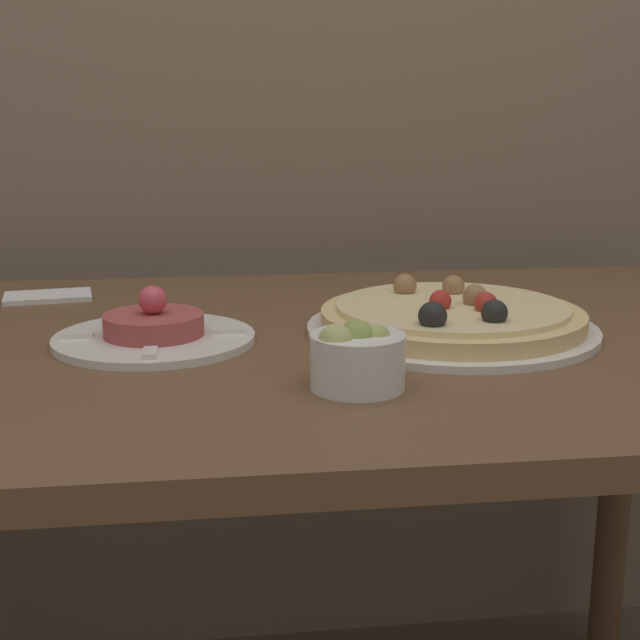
# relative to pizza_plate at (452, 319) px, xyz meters

# --- Properties ---
(dining_table) EXTENTS (1.32, 0.87, 0.77)m
(dining_table) POSITION_rel_pizza_plate_xyz_m (-0.16, 0.01, -0.12)
(dining_table) COLOR brown
(dining_table) RESTS_ON ground_plane
(pizza_plate) EXTENTS (0.38, 0.38, 0.07)m
(pizza_plate) POSITION_rel_pizza_plate_xyz_m (0.00, 0.00, 0.00)
(pizza_plate) COLOR white
(pizza_plate) RESTS_ON dining_table
(tartare_plate) EXTENTS (0.25, 0.25, 0.07)m
(tartare_plate) POSITION_rel_pizza_plate_xyz_m (-0.38, 0.00, -0.00)
(tartare_plate) COLOR white
(tartare_plate) RESTS_ON dining_table
(small_bowl) EXTENTS (0.10, 0.10, 0.07)m
(small_bowl) POSITION_rel_pizza_plate_xyz_m (-0.16, -0.21, 0.02)
(small_bowl) COLOR white
(small_bowl) RESTS_ON dining_table
(napkin) EXTENTS (0.14, 0.10, 0.01)m
(napkin) POSITION_rel_pizza_plate_xyz_m (-0.56, 0.28, -0.02)
(napkin) COLOR white
(napkin) RESTS_ON dining_table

